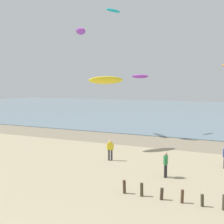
{
  "coord_description": "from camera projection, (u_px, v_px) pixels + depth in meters",
  "views": [
    {
      "loc": [
        8.21,
        -7.09,
        6.28
      ],
      "look_at": [
        -1.12,
        12.36,
        4.25
      ],
      "focal_mm": 49.61,
      "sensor_mm": 36.0,
      "label": 1
    }
  ],
  "objects": [
    {
      "name": "kite_aloft_0",
      "position": [
        106.0,
        80.0,
        29.19
      ],
      "size": [
        3.17,
        3.63,
        1.04
      ],
      "primitive_type": "ellipsoid",
      "rotation": [
        0.49,
        0.0,
        4.07
      ],
      "color": "yellow"
    },
    {
      "name": "person_mid_beach",
      "position": [
        110.0,
        149.0,
        25.06
      ],
      "size": [
        0.53,
        0.34,
        1.71
      ],
      "color": "#383842",
      "rests_on": "ground"
    },
    {
      "name": "wet_sand_strip",
      "position": [
        171.0,
        143.0,
        32.33
      ],
      "size": [
        120.0,
        6.26,
        0.01
      ],
      "primitive_type": "cube",
      "color": "gray",
      "rests_on": "ground"
    },
    {
      "name": "kite_aloft_3",
      "position": [
        113.0,
        11.0,
        38.03
      ],
      "size": [
        1.62,
        2.46,
        0.61
      ],
      "primitive_type": "ellipsoid",
      "rotation": [
        0.37,
        0.0,
        1.2
      ],
      "color": "#19B2B7"
    },
    {
      "name": "person_nearest_camera",
      "position": [
        166.0,
        164.0,
        20.57
      ],
      "size": [
        0.23,
        0.57,
        1.71
      ],
      "color": "#232328",
      "rests_on": "ground"
    },
    {
      "name": "sea",
      "position": [
        217.0,
        112.0,
        66.55
      ],
      "size": [
        160.0,
        70.0,
        0.1
      ],
      "primitive_type": "cube",
      "color": "slate",
      "rests_on": "ground"
    },
    {
      "name": "kite_aloft_1",
      "position": [
        81.0,
        31.0,
        37.02
      ],
      "size": [
        2.97,
        3.06,
        0.92
      ],
      "primitive_type": "ellipsoid",
      "rotation": [
        -0.49,
        0.0,
        5.47
      ],
      "color": "purple"
    },
    {
      "name": "kite_aloft_4",
      "position": [
        140.0,
        76.0,
        34.56
      ],
      "size": [
        2.11,
        0.94,
        0.58
      ],
      "primitive_type": "ellipsoid",
      "rotation": [
        0.45,
        0.0,
        3.04
      ],
      "color": "purple"
    }
  ]
}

